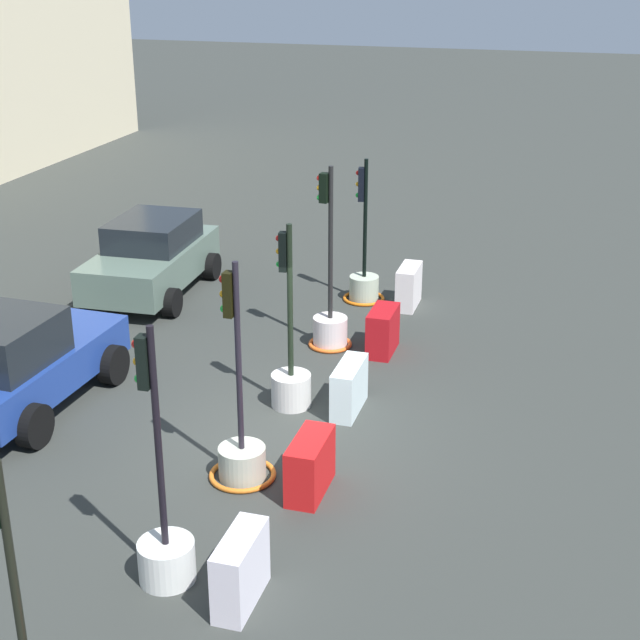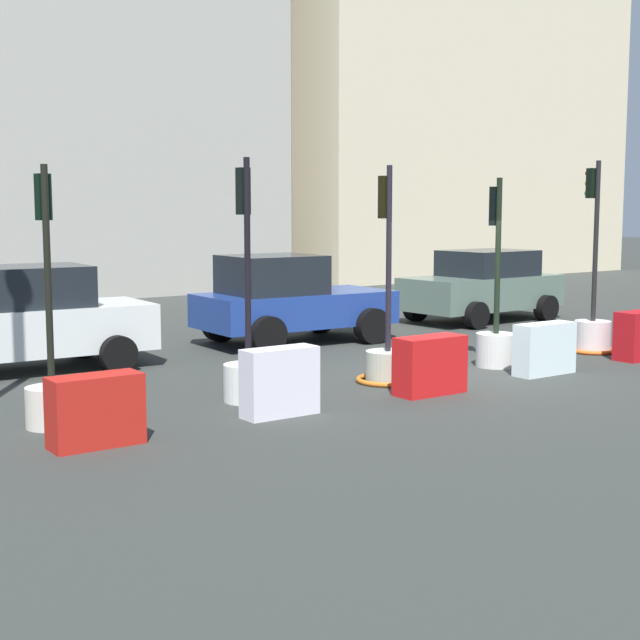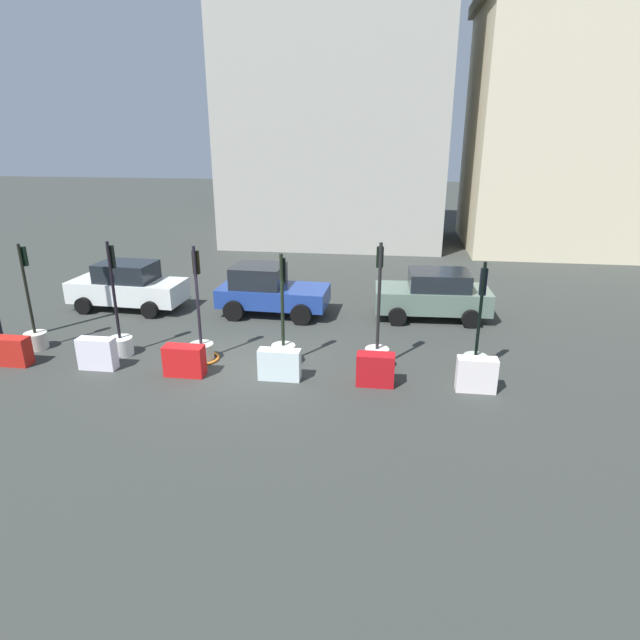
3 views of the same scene
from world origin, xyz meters
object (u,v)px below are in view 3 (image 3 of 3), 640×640
object	(u,v)px
car_grey_saloon	(434,294)
construction_barrier_3	(279,365)
construction_barrier_0	(11,351)
car_white_van	(128,286)
traffic_light_1	(120,337)
construction_barrier_5	(476,375)
traffic_light_4	(377,351)
construction_barrier_4	(375,370)
construction_barrier_1	(97,354)
construction_barrier_2	(184,361)
traffic_light_5	(475,359)
traffic_light_3	(283,346)
traffic_light_0	(35,332)
car_blue_estate	(269,290)
traffic_light_2	(201,345)

from	to	relation	value
car_grey_saloon	construction_barrier_3	bearing A→B (deg)	-127.28
construction_barrier_0	car_white_van	bearing A→B (deg)	80.43
traffic_light_1	construction_barrier_5	bearing A→B (deg)	-5.58
construction_barrier_3	traffic_light_4	bearing A→B (deg)	22.60
construction_barrier_3	car_grey_saloon	size ratio (longest dim) A/B	0.28
construction_barrier_0	construction_barrier_4	bearing A→B (deg)	0.68
construction_barrier_4	construction_barrier_5	xyz separation A→B (m)	(2.57, 0.01, 0.02)
construction_barrier_1	construction_barrier_3	xyz separation A→B (m)	(5.18, 0.03, -0.03)
traffic_light_4	construction_barrier_2	xyz separation A→B (m)	(-5.16, -1.17, -0.09)
traffic_light_5	construction_barrier_4	distance (m)	2.87
construction_barrier_0	construction_barrier_4	world-z (taller)	construction_barrier_4
construction_barrier_1	construction_barrier_5	xyz separation A→B (m)	(10.30, 0.05, -0.00)
traffic_light_1	traffic_light_4	xyz separation A→B (m)	(7.59, 0.05, -0.03)
traffic_light_5	construction_barrier_2	bearing A→B (deg)	-171.62
construction_barrier_1	construction_barrier_4	size ratio (longest dim) A/B	1.05
construction_barrier_4	construction_barrier_5	bearing A→B (deg)	0.27
traffic_light_5	car_grey_saloon	xyz separation A→B (m)	(-0.86, 4.68, 0.40)
traffic_light_3	traffic_light_0	bearing A→B (deg)	179.26
construction_barrier_2	construction_barrier_0	bearing A→B (deg)	-179.93
traffic_light_4	construction_barrier_4	world-z (taller)	traffic_light_4
traffic_light_4	car_blue_estate	size ratio (longest dim) A/B	0.90
traffic_light_2	construction_barrier_1	distance (m)	2.84
construction_barrier_0	car_white_van	xyz separation A→B (m)	(0.90, 5.32, 0.45)
car_white_van	car_grey_saloon	xyz separation A→B (m)	(11.21, 0.52, -0.01)
construction_barrier_1	car_blue_estate	size ratio (longest dim) A/B	0.26
traffic_light_0	traffic_light_3	xyz separation A→B (m)	(7.74, -0.10, -0.01)
car_grey_saloon	traffic_light_5	bearing A→B (deg)	-79.54
construction_barrier_3	construction_barrier_1	bearing A→B (deg)	-179.65
construction_barrier_2	car_grey_saloon	world-z (taller)	car_grey_saloon
construction_barrier_5	traffic_light_4	bearing A→B (deg)	157.87
traffic_light_2	car_grey_saloon	bearing A→B (deg)	34.65
traffic_light_2	construction_barrier_2	size ratio (longest dim) A/B	3.10
traffic_light_4	construction_barrier_1	xyz separation A→B (m)	(-7.73, -1.09, -0.06)
traffic_light_0	traffic_light_5	distance (m)	13.06
traffic_light_4	construction_barrier_0	bearing A→B (deg)	-173.48
car_grey_saloon	traffic_light_2	bearing A→B (deg)	-145.35
construction_barrier_5	car_grey_saloon	distance (m)	5.77
traffic_light_5	car_white_van	bearing A→B (deg)	160.98
traffic_light_3	traffic_light_5	xyz separation A→B (m)	(5.32, 0.04, -0.09)
traffic_light_0	construction_barrier_1	bearing A→B (deg)	-23.15
construction_barrier_1	construction_barrier_4	world-z (taller)	construction_barrier_1
construction_barrier_1	car_white_van	xyz separation A→B (m)	(-1.67, 5.24, 0.41)
construction_barrier_0	construction_barrier_3	distance (m)	7.75
traffic_light_4	construction_barrier_3	size ratio (longest dim) A/B	3.18
traffic_light_5	construction_barrier_3	distance (m)	5.33
construction_barrier_1	construction_barrier_4	distance (m)	7.73
traffic_light_0	traffic_light_4	bearing A→B (deg)	-0.22
traffic_light_5	car_blue_estate	bearing A→B (deg)	147.40
construction_barrier_2	car_blue_estate	bearing A→B (deg)	78.40
construction_barrier_2	traffic_light_0	bearing A→B (deg)	166.93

